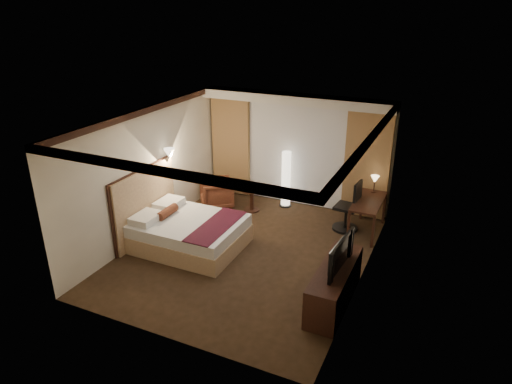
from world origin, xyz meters
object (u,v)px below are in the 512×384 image
at_px(desk, 367,216).
at_px(dresser, 334,285).
at_px(office_chair, 347,205).
at_px(television, 335,251).
at_px(armchair, 216,192).
at_px(bed, 190,233).
at_px(side_table, 252,200).
at_px(floor_lamp, 286,179).

bearing_deg(desk, dresser, -88.95).
distance_m(office_chair, dresser, 2.73).
distance_m(desk, office_chair, 0.49).
distance_m(desk, television, 2.79).
relative_size(armchair, office_chair, 0.65).
height_order(bed, television, television).
distance_m(desk, dresser, 2.72).
relative_size(office_chair, television, 1.10).
bearing_deg(office_chair, desk, 12.17).
xyz_separation_m(side_table, television, (2.73, -2.70, 0.70)).
height_order(bed, floor_lamp, floor_lamp).
bearing_deg(armchair, floor_lamp, 76.69).
bearing_deg(bed, office_chair, 37.72).
relative_size(bed, desk, 1.58).
xyz_separation_m(floor_lamp, television, (2.10, -3.28, 0.28)).
distance_m(bed, armchair, 2.02).
relative_size(bed, dresser, 1.18).
xyz_separation_m(side_table, dresser, (2.76, -2.70, 0.06)).
xyz_separation_m(armchair, office_chair, (3.16, 0.10, 0.20)).
distance_m(bed, office_chair, 3.38).
distance_m(armchair, television, 4.48).
bearing_deg(floor_lamp, bed, -111.11).
xyz_separation_m(bed, side_table, (0.39, 2.09, -0.02)).
xyz_separation_m(side_table, desk, (2.71, 0.02, 0.10)).
xyz_separation_m(bed, desk, (3.11, 2.11, 0.07)).
height_order(bed, side_table, bed).
bearing_deg(armchair, television, 16.39).
bearing_deg(office_chair, armchair, -172.46).
height_order(bed, armchair, armchair).
bearing_deg(floor_lamp, dresser, -57.01).
height_order(armchair, side_table, armchair).
bearing_deg(floor_lamp, side_table, -137.71).
height_order(armchair, floor_lamp, floor_lamp).
relative_size(side_table, television, 0.53).
height_order(bed, desk, desk).
xyz_separation_m(office_chair, dresser, (0.49, -2.67, -0.24)).
bearing_deg(desk, television, -89.58).
bearing_deg(office_chair, floor_lamp, 165.38).
bearing_deg(floor_lamp, armchair, -155.11).
bearing_deg(bed, dresser, -10.95).
distance_m(armchair, side_table, 0.90).
height_order(armchair, desk, desk).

